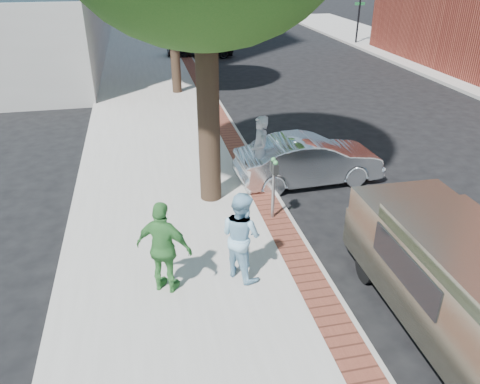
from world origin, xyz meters
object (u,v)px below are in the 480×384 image
object	(u,v)px
parking_meter	(274,176)
sedan_silver	(309,160)
van	(454,276)
person_green	(164,248)
bg_car	(200,46)
person_officer	(241,235)
person_gray	(260,152)

from	to	relation	value
parking_meter	sedan_silver	world-z (taller)	parking_meter
parking_meter	van	world-z (taller)	van
parking_meter	van	distance (m)	4.27
person_green	bg_car	xyz separation A→B (m)	(3.59, 21.53, -0.37)
person_officer	bg_car	distance (m)	21.50
parking_meter	sedan_silver	xyz separation A→B (m)	(1.54, 1.92, -0.56)
person_gray	person_officer	distance (m)	3.84
person_gray	van	xyz separation A→B (m)	(1.86, -5.47, -0.12)
sedan_silver	van	bearing A→B (deg)	-178.45
person_gray	person_officer	size ratio (longest dim) A/B	1.09
parking_meter	bg_car	xyz separation A→B (m)	(1.01, 19.45, -0.53)
person_gray	van	world-z (taller)	person_gray
person_gray	sedan_silver	world-z (taller)	person_gray
person_gray	sedan_silver	xyz separation A→B (m)	(1.43, 0.23, -0.45)
bg_car	van	size ratio (longest dim) A/B	0.81
person_green	bg_car	distance (m)	21.83
sedan_silver	bg_car	size ratio (longest dim) A/B	0.99
bg_car	person_gray	bearing A→B (deg)	179.44
person_officer	parking_meter	bearing A→B (deg)	-64.31
parking_meter	van	bearing A→B (deg)	-62.51
van	parking_meter	bearing A→B (deg)	118.15
sedan_silver	bg_car	bearing A→B (deg)	-1.05
person_gray	person_green	bearing A→B (deg)	-36.62
person_gray	sedan_silver	size ratio (longest dim) A/B	0.48
parking_meter	sedan_silver	size ratio (longest dim) A/B	0.38
sedan_silver	van	world-z (taller)	van
person_green	sedan_silver	bearing A→B (deg)	-106.54
person_gray	bg_car	bearing A→B (deg)	175.94
person_officer	person_gray	bearing A→B (deg)	-52.64
parking_meter	sedan_silver	bearing A→B (deg)	51.26
person_officer	bg_car	bearing A→B (deg)	-39.05
sedan_silver	person_officer	bearing A→B (deg)	142.17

